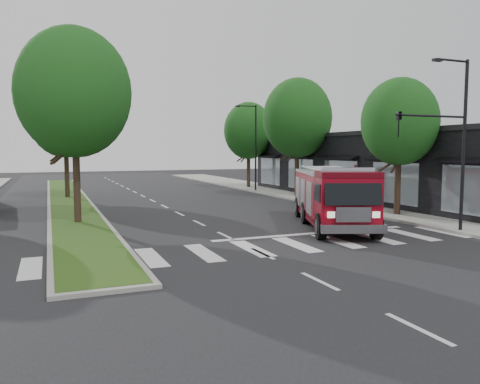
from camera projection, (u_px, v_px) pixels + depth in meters
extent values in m
plane|color=black|center=(225.00, 236.00, 21.25)|extent=(140.00, 140.00, 0.00)
cube|color=gray|center=(334.00, 201.00, 35.18)|extent=(5.00, 80.00, 0.15)
cube|color=gray|center=(69.00, 200.00, 35.56)|extent=(3.00, 50.00, 0.14)
cube|color=#294513|center=(69.00, 199.00, 35.55)|extent=(2.60, 49.50, 0.02)
cube|color=black|center=(383.00, 168.00, 36.66)|extent=(8.00, 30.00, 5.00)
cylinder|color=black|center=(322.00, 189.00, 31.66)|extent=(0.08, 0.08, 2.50)
cylinder|color=black|center=(357.00, 188.00, 32.72)|extent=(0.08, 0.08, 2.50)
cylinder|color=black|center=(313.00, 188.00, 32.76)|extent=(0.08, 0.08, 2.50)
cylinder|color=black|center=(347.00, 187.00, 33.82)|extent=(0.08, 0.08, 2.50)
cube|color=black|center=(335.00, 169.00, 32.62)|extent=(3.20, 1.60, 0.12)
cube|color=#8C99A5|center=(329.00, 186.00, 33.38)|extent=(2.80, 0.04, 1.80)
cube|color=black|center=(335.00, 198.00, 32.80)|extent=(2.40, 0.40, 0.08)
cylinder|color=black|center=(398.00, 185.00, 27.27)|extent=(0.36, 0.36, 3.74)
ellipsoid|color=#0E360F|center=(400.00, 122.00, 26.94)|extent=(4.40, 4.40, 5.06)
cylinder|color=black|center=(297.00, 171.00, 38.30)|extent=(0.36, 0.36, 4.40)
ellipsoid|color=#0E360F|center=(297.00, 118.00, 37.91)|extent=(5.60, 5.60, 6.44)
cylinder|color=black|center=(248.00, 169.00, 47.53)|extent=(0.36, 0.36, 3.96)
ellipsoid|color=#0E360F|center=(249.00, 131.00, 47.19)|extent=(5.00, 5.00, 5.75)
cylinder|color=black|center=(77.00, 181.00, 24.30)|extent=(0.36, 0.36, 4.62)
ellipsoid|color=#0E360F|center=(74.00, 93.00, 23.90)|extent=(5.80, 5.80, 6.67)
cylinder|color=black|center=(67.00, 171.00, 37.21)|extent=(0.36, 0.36, 4.40)
ellipsoid|color=#0E360F|center=(65.00, 117.00, 36.83)|extent=(5.60, 5.60, 6.44)
cylinder|color=black|center=(464.00, 148.00, 21.63)|extent=(0.16, 0.16, 8.00)
cylinder|color=black|center=(453.00, 60.00, 20.94)|extent=(1.80, 0.10, 0.10)
cube|color=black|center=(437.00, 60.00, 20.61)|extent=(0.45, 0.20, 0.12)
cylinder|color=black|center=(432.00, 116.00, 20.75)|extent=(4.00, 0.10, 0.10)
imported|color=black|center=(399.00, 124.00, 20.11)|extent=(0.18, 0.22, 1.10)
cylinder|color=black|center=(256.00, 149.00, 43.29)|extent=(0.16, 0.16, 8.00)
cylinder|color=black|center=(247.00, 106.00, 42.60)|extent=(1.80, 0.10, 0.10)
cube|color=black|center=(238.00, 106.00, 42.26)|extent=(0.45, 0.20, 0.12)
cube|color=#51040D|center=(331.00, 216.00, 23.89)|extent=(5.67, 9.15, 0.26)
cube|color=maroon|center=(329.00, 193.00, 24.63)|extent=(4.90, 7.20, 2.10)
cube|color=maroon|center=(347.00, 202.00, 20.56)|extent=(3.13, 2.72, 2.20)
cube|color=#B2B2B7|center=(329.00, 172.00, 24.53)|extent=(4.90, 7.20, 0.13)
cylinder|color=#B2B2B7|center=(311.00, 168.00, 24.50)|extent=(2.41, 5.88, 0.10)
cylinder|color=#B2B2B7|center=(347.00, 168.00, 24.52)|extent=(2.41, 5.88, 0.10)
cube|color=silver|center=(354.00, 229.00, 19.45)|extent=(2.67, 1.34, 0.37)
cube|color=#8C99A5|center=(348.00, 170.00, 20.43)|extent=(2.28, 1.19, 0.19)
cylinder|color=black|center=(321.00, 226.00, 20.33)|extent=(0.76, 1.21, 1.15)
cylinder|color=black|center=(376.00, 226.00, 20.36)|extent=(0.76, 1.21, 1.15)
cylinder|color=black|center=(305.00, 213.00, 24.71)|extent=(0.76, 1.21, 1.15)
cylinder|color=black|center=(351.00, 213.00, 24.74)|extent=(0.76, 1.21, 1.15)
cylinder|color=black|center=(299.00, 207.00, 27.21)|extent=(0.76, 1.21, 1.15)
cylinder|color=black|center=(340.00, 207.00, 27.24)|extent=(0.76, 1.21, 1.15)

